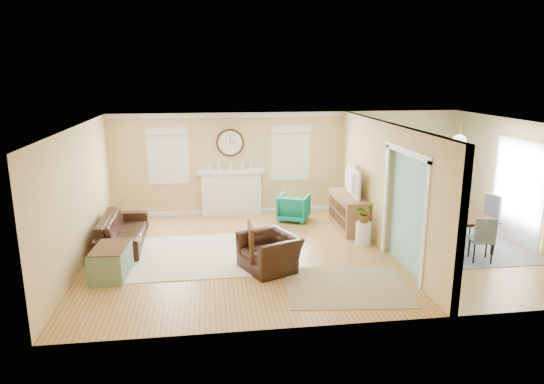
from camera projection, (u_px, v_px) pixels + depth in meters
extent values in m
plane|color=olive|center=(312.00, 251.00, 9.97)|extent=(9.00, 9.00, 0.00)
cube|color=tan|center=(288.00, 163.00, 12.54)|extent=(9.00, 0.02, 2.60)
cube|color=tan|center=(361.00, 239.00, 6.77)|extent=(9.00, 0.02, 2.60)
cube|color=tan|center=(79.00, 197.00, 9.06)|extent=(0.02, 6.00, 2.60)
cube|color=tan|center=(522.00, 183.00, 10.25)|extent=(0.02, 6.00, 2.60)
cube|color=white|center=(315.00, 124.00, 9.34)|extent=(9.00, 6.00, 0.02)
cube|color=tan|center=(364.00, 173.00, 11.20)|extent=(0.12, 3.20, 2.60)
cube|color=tan|center=(445.00, 224.00, 7.45)|extent=(0.12, 1.00, 2.60)
cube|color=tan|center=(412.00, 141.00, 8.53)|extent=(0.12, 1.80, 0.40)
cube|color=white|center=(386.00, 199.00, 9.70)|extent=(0.04, 0.12, 2.20)
cube|color=white|center=(425.00, 227.00, 7.97)|extent=(0.04, 0.12, 2.20)
cube|color=white|center=(407.00, 152.00, 8.57)|extent=(0.04, 1.92, 0.12)
cube|color=#80C8C0|center=(389.00, 187.00, 9.86)|extent=(0.02, 6.00, 2.60)
cube|color=white|center=(231.00, 194.00, 12.41)|extent=(1.50, 0.24, 1.10)
cube|color=white|center=(231.00, 172.00, 12.24)|extent=(1.70, 0.30, 0.08)
cube|color=black|center=(231.00, 195.00, 12.52)|extent=(0.85, 0.02, 0.75)
cube|color=gold|center=(231.00, 199.00, 12.43)|extent=(0.85, 0.02, 0.62)
cylinder|color=#3F2610|center=(230.00, 143.00, 12.18)|extent=(0.70, 0.06, 0.70)
cylinder|color=silver|center=(230.00, 143.00, 12.15)|extent=(0.60, 0.01, 0.60)
cube|color=black|center=(230.00, 139.00, 12.12)|extent=(0.02, 0.01, 0.20)
cube|color=black|center=(233.00, 143.00, 12.15)|extent=(0.12, 0.01, 0.02)
cube|color=white|center=(168.00, 156.00, 12.06)|extent=(0.90, 0.03, 1.30)
cube|color=white|center=(168.00, 156.00, 12.03)|extent=(1.00, 0.04, 1.40)
cube|color=beige|center=(167.00, 131.00, 11.84)|extent=(1.05, 0.10, 0.18)
cube|color=white|center=(291.00, 153.00, 12.47)|extent=(0.90, 0.03, 1.30)
cube|color=white|center=(291.00, 153.00, 12.44)|extent=(1.00, 0.04, 1.40)
cube|color=beige|center=(291.00, 129.00, 12.25)|extent=(1.05, 0.10, 0.18)
cube|color=white|center=(519.00, 192.00, 10.29)|extent=(0.03, 1.60, 2.10)
cube|color=white|center=(518.00, 192.00, 10.29)|extent=(0.03, 1.70, 2.20)
cylinder|color=gold|center=(460.00, 129.00, 9.78)|extent=(0.02, 0.02, 0.30)
sphere|color=white|center=(459.00, 142.00, 9.84)|extent=(0.30, 0.30, 0.30)
cube|color=beige|center=(198.00, 255.00, 9.71)|extent=(2.80, 2.43, 0.01)
cube|color=#9B8B5B|center=(346.00, 286.00, 8.29)|extent=(2.22, 1.88, 0.01)
cube|color=slate|center=(451.00, 241.00, 10.56)|extent=(2.46, 3.08, 0.01)
imported|color=black|center=(123.00, 230.00, 10.25)|extent=(0.91, 2.21, 0.64)
imported|color=black|center=(269.00, 252.00, 8.96)|extent=(1.23, 1.30, 0.66)
imported|color=#126C54|center=(294.00, 208.00, 11.94)|extent=(0.94, 0.95, 0.66)
cube|color=gray|center=(111.00, 262.00, 8.67)|extent=(0.65, 1.00, 0.53)
cube|color=#3F2610|center=(110.00, 247.00, 8.60)|extent=(0.62, 0.95, 0.02)
cube|color=olive|center=(348.00, 212.00, 11.33)|extent=(0.53, 1.59, 0.80)
cube|color=#3F2610|center=(343.00, 212.00, 10.80)|extent=(0.01, 0.43, 0.22)
cube|color=#3F2610|center=(342.00, 223.00, 10.87)|extent=(0.01, 0.43, 0.22)
cube|color=#3F2610|center=(337.00, 206.00, 11.26)|extent=(0.01, 0.43, 0.22)
cube|color=#3F2610|center=(337.00, 217.00, 11.33)|extent=(0.01, 0.43, 0.22)
cube|color=#3F2610|center=(332.00, 201.00, 11.72)|extent=(0.01, 0.43, 0.22)
cube|color=#3F2610|center=(332.00, 211.00, 11.79)|extent=(0.01, 0.43, 0.22)
imported|color=black|center=(348.00, 181.00, 11.16)|extent=(0.22, 1.15, 0.66)
cylinder|color=white|center=(363.00, 233.00, 10.31)|extent=(0.33, 0.33, 0.48)
imported|color=#337F33|center=(364.00, 213.00, 10.20)|extent=(0.49, 0.49, 0.42)
imported|color=#3F2610|center=(453.00, 225.00, 10.47)|extent=(1.20, 2.05, 0.70)
cube|color=slate|center=(430.00, 209.00, 11.44)|extent=(0.49, 0.49, 0.05)
cube|color=slate|center=(431.00, 200.00, 11.38)|extent=(0.40, 0.15, 0.47)
cylinder|color=black|center=(435.00, 217.00, 11.63)|extent=(0.03, 0.03, 0.40)
cylinder|color=black|center=(438.00, 221.00, 11.32)|extent=(0.03, 0.03, 0.40)
cylinder|color=black|center=(421.00, 216.00, 11.67)|extent=(0.03, 0.03, 0.40)
cylinder|color=black|center=(424.00, 220.00, 11.36)|extent=(0.03, 0.03, 0.40)
cube|color=slate|center=(481.00, 240.00, 9.33)|extent=(0.48, 0.48, 0.05)
cube|color=slate|center=(483.00, 228.00, 9.27)|extent=(0.40, 0.14, 0.48)
cylinder|color=black|center=(474.00, 254.00, 9.25)|extent=(0.03, 0.03, 0.40)
cylinder|color=black|center=(469.00, 248.00, 9.56)|extent=(0.03, 0.03, 0.40)
cylinder|color=black|center=(492.00, 254.00, 9.21)|extent=(0.03, 0.03, 0.40)
cylinder|color=black|center=(486.00, 248.00, 9.53)|extent=(0.03, 0.03, 0.40)
cube|color=white|center=(424.00, 225.00, 10.30)|extent=(0.46, 0.46, 0.05)
cube|color=white|center=(424.00, 214.00, 10.24)|extent=(0.12, 0.39, 0.47)
cylinder|color=black|center=(414.00, 232.00, 10.51)|extent=(0.03, 0.03, 0.39)
cylinder|color=black|center=(428.00, 232.00, 10.50)|extent=(0.03, 0.03, 0.39)
cylinder|color=black|center=(417.00, 237.00, 10.20)|extent=(0.03, 0.03, 0.39)
cylinder|color=black|center=(432.00, 237.00, 10.19)|extent=(0.03, 0.03, 0.39)
cube|color=slate|center=(484.00, 219.00, 10.45)|extent=(0.52, 0.52, 0.05)
cube|color=slate|center=(485.00, 207.00, 10.39)|extent=(0.12, 0.45, 0.54)
cylinder|color=black|center=(496.00, 233.00, 10.40)|extent=(0.03, 0.03, 0.45)
cylinder|color=black|center=(481.00, 234.00, 10.30)|extent=(0.03, 0.03, 0.45)
cylinder|color=black|center=(484.00, 227.00, 10.74)|extent=(0.03, 0.03, 0.45)
cylinder|color=black|center=(470.00, 229.00, 10.63)|extent=(0.03, 0.03, 0.45)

